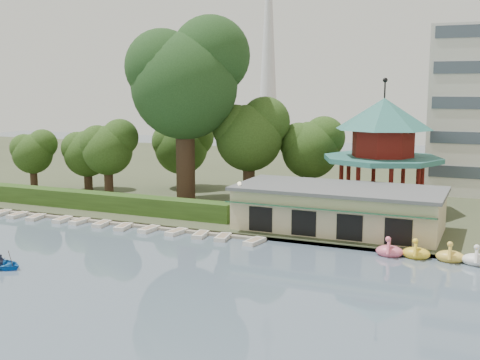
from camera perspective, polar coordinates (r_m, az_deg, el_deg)
The scene contains 14 objects.
ground_plane at distance 40.62m, azimuth -13.07°, elevation -10.45°, with size 220.00×220.00×0.00m, color slate.
shore at distance 86.77m, azimuth 7.79°, elevation 0.13°, with size 220.00×70.00×0.40m, color #424930.
embankment at distance 54.80m, azimuth -2.22°, elevation -4.99°, with size 220.00×0.60×0.30m, color gray.
dock at distance 60.78m, azimuth -12.52°, elevation -3.84°, with size 34.00×1.60×0.24m, color gray.
boathouse at distance 55.27m, azimuth 9.30°, elevation -2.62°, with size 18.60×9.39×3.90m.
pavilion at distance 63.84m, azimuth 13.40°, elevation 3.43°, with size 12.40×12.40×13.50m.
broadcast_tower at distance 183.78m, azimuth 2.73°, elevation 15.35°, with size 8.00×8.00×96.00m.
hedge at distance 64.90m, azimuth -12.99°, elevation -1.99°, with size 30.00×2.00×1.80m, color #2E4D1A.
lamp_post at distance 55.02m, azimuth -0.06°, elevation -1.53°, with size 0.36×0.36×4.28m.
big_tree at distance 66.94m, azimuth -5.10°, elevation 9.77°, with size 12.88×12.00×20.62m.
small_trees at distance 71.67m, azimuth -4.65°, elevation 3.51°, with size 39.37×16.36×11.75m.
swan_boats at distance 48.82m, azimuth 21.79°, elevation -7.08°, with size 15.60×2.12×1.92m.
moored_rowboats at distance 59.36m, azimuth -12.89°, elevation -4.10°, with size 32.82×2.77×0.36m.
rowboat_with_passengers at distance 48.19m, azimuth -21.81°, elevation -7.11°, with size 5.29×3.83×2.01m.
Camera 1 is at (23.19, -30.58, 13.30)m, focal length 45.00 mm.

